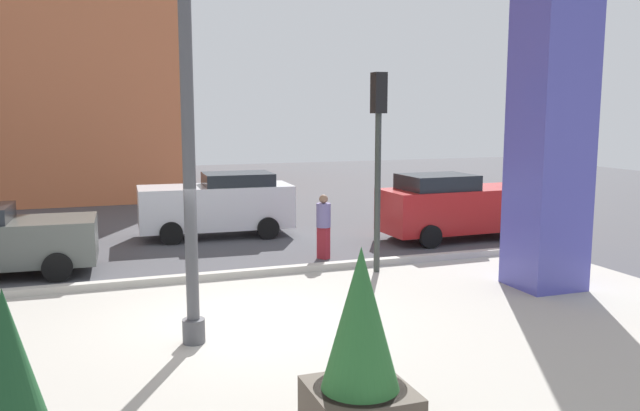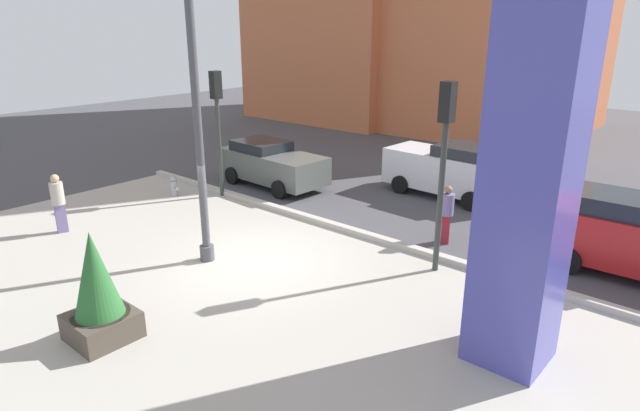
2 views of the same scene
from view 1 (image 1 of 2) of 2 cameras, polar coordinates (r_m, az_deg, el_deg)
name	(u,v)px [view 1 (image 1 of 2)]	position (r m, az deg, el deg)	size (l,w,h in m)	color
ground_plane	(204,271)	(15.46, -10.17, -5.64)	(60.00, 60.00, 0.00)	#47474C
plaza_pavement	(272,364)	(9.86, -4.19, -13.68)	(18.00, 10.00, 0.02)	#ADA89E
curb_strip	(210,276)	(14.60, -9.60, -6.13)	(18.00, 0.24, 0.16)	#B7B2A8
lamp_post	(187,107)	(10.19, -11.55, 8.44)	(0.44, 0.44, 7.66)	#4C4C51
art_pillar_blue	(550,136)	(14.18, 19.51, 5.73)	(1.30, 1.30, 6.34)	#4C4CAD
potted_plant_near_right	(360,350)	(7.61, 3.56, -12.55)	(1.15, 1.15, 2.19)	#4C4238
traffic_light_corner	(378,139)	(14.71, 5.11, 5.81)	(0.28, 0.42, 4.54)	#333833
car_curb_west	(454,206)	(19.18, 11.67, -0.09)	(4.47, 2.06, 1.90)	red
car_passing_lane	(218,204)	(19.47, -8.93, 0.10)	(4.52, 2.11, 1.87)	silver
pedestrian_by_curb	(324,223)	(16.27, 0.31, -1.57)	(0.50, 0.50, 1.63)	maroon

